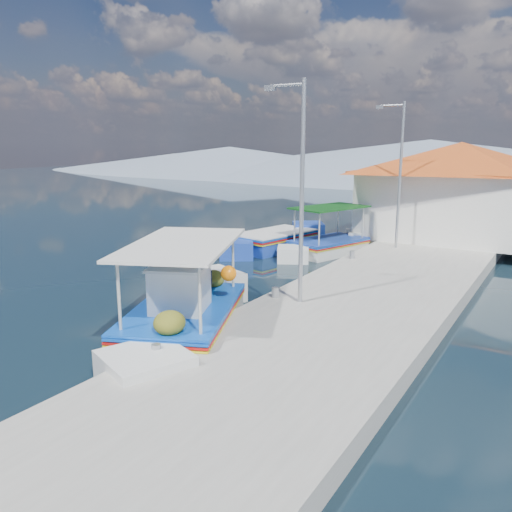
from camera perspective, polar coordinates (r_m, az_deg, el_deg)
The scene contains 10 objects.
ground at distance 15.82m, azimuth -13.72°, elevation -5.90°, with size 160.00×160.00×0.00m, color black.
quay at distance 17.78m, azimuth 14.49°, elevation -3.06°, with size 5.00×44.00×0.50m, color #A3A099.
bollards at distance 17.71m, azimuth 7.34°, elevation -1.48°, with size 0.20×17.20×0.30m.
main_caique at distance 13.55m, azimuth -7.59°, elevation -6.44°, with size 4.47×7.54×2.71m.
caique_green_canopy at distance 23.26m, azimuth 8.05°, elevation 1.11°, with size 3.13×5.99×2.36m.
caique_blue_hull at distance 24.05m, azimuth 2.12°, elevation 1.57°, with size 3.00×6.91×1.25m.
caique_far at distance 28.69m, azimuth 14.29°, elevation 3.16°, with size 2.89×6.53×2.34m.
harbor_building at distance 25.94m, azimuth 21.47°, elevation 6.95°, with size 10.49×10.49×4.40m.
lamp_post_near at distance 13.99m, azimuth 4.78°, elevation 8.18°, with size 1.21×0.14×6.00m.
lamp_post_far at distance 22.37m, azimuth 15.46°, elevation 9.38°, with size 1.21×0.14×6.00m.
Camera 1 is at (10.83, -10.44, 4.89)m, focal length 36.17 mm.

